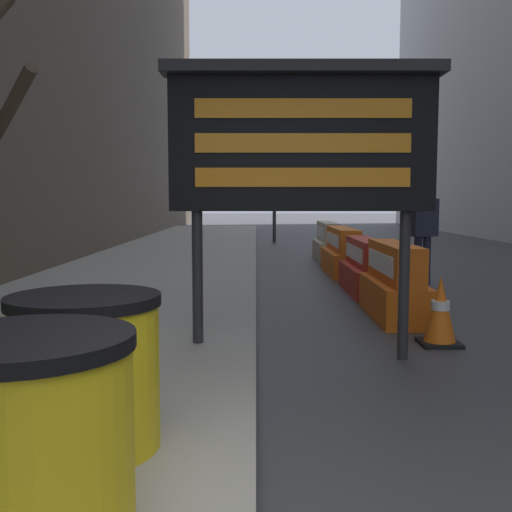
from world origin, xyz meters
TOP-DOWN VIEW (x-y plane):
  - barrel_drum_foreground at (-0.86, 0.40)m, footprint 0.81×0.81m
  - barrel_drum_middle at (-0.91, 1.33)m, footprint 0.81×0.81m
  - message_board at (0.42, 3.70)m, footprint 2.52×0.36m
  - jersey_barrier_orange_far at (1.74, 5.66)m, footprint 0.58×1.75m
  - jersey_barrier_red_striped at (1.74, 7.68)m, footprint 0.58×1.87m
  - jersey_barrier_orange_near at (1.74, 10.16)m, footprint 0.65×2.19m
  - jersey_barrier_cream at (1.74, 12.74)m, footprint 0.55×1.90m
  - traffic_cone_near at (1.89, 4.24)m, footprint 0.40×0.40m
  - traffic_cone_mid at (2.85, 10.03)m, footprint 0.41×0.41m
  - traffic_cone_far at (2.15, 7.56)m, footprint 0.36×0.36m
  - traffic_light_near_curb at (0.63, 18.75)m, footprint 0.28×0.45m
  - traffic_light_far_side at (6.38, 20.90)m, footprint 0.28×0.45m
  - pedestrian_worker at (2.95, 8.74)m, footprint 0.51×0.39m

SIDE VIEW (x-z plane):
  - traffic_cone_far at x=2.15m, z-range -0.01..0.64m
  - traffic_cone_near at x=1.89m, z-range -0.01..0.71m
  - traffic_cone_mid at x=2.85m, z-range -0.01..0.73m
  - jersey_barrier_red_striped at x=1.74m, z-range -0.05..0.81m
  - jersey_barrier_orange_near at x=1.74m, z-range -0.06..0.86m
  - jersey_barrier_cream at x=1.74m, z-range -0.06..0.88m
  - jersey_barrier_orange_far at x=1.74m, z-range -0.06..0.89m
  - barrel_drum_foreground at x=-0.86m, z-range 0.16..1.00m
  - barrel_drum_middle at x=-0.91m, z-range 0.16..1.00m
  - pedestrian_worker at x=2.95m, z-range 0.16..1.89m
  - message_board at x=0.42m, z-range 0.67..3.37m
  - traffic_light_near_curb at x=0.63m, z-range 0.85..4.62m
  - traffic_light_far_side at x=6.38m, z-range 0.88..4.79m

